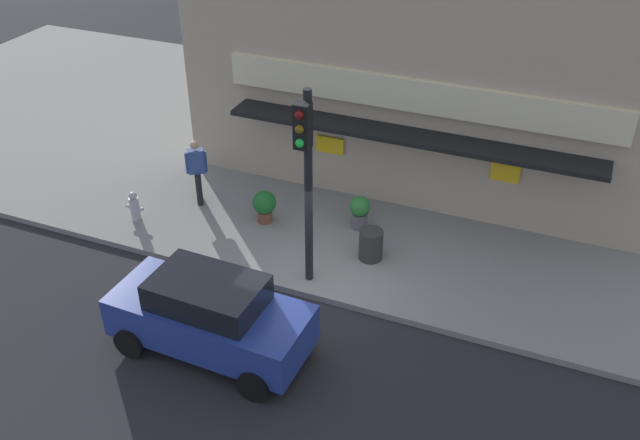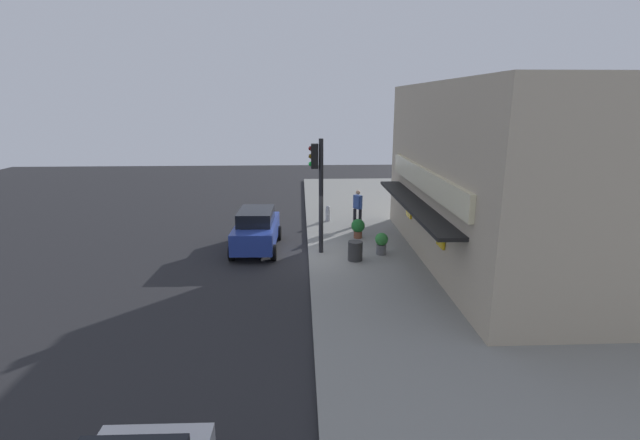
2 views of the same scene
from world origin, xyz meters
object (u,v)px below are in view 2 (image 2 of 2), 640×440
at_px(fire_hydrant, 328,213).
at_px(potted_plant_by_window, 381,242).
at_px(traffic_light, 318,181).
at_px(potted_plant_by_doorway, 358,227).
at_px(parked_car_blue, 256,229).
at_px(trash_can, 355,251).
at_px(pedestrian, 358,206).

height_order(fire_hydrant, potted_plant_by_window, potted_plant_by_window).
height_order(traffic_light, fire_hydrant, traffic_light).
relative_size(fire_hydrant, potted_plant_by_doorway, 0.92).
relative_size(fire_hydrant, parked_car_blue, 0.20).
bearing_deg(potted_plant_by_window, trash_can, -59.02).
height_order(potted_plant_by_doorway, parked_car_blue, parked_car_blue).
bearing_deg(fire_hydrant, potted_plant_by_window, 18.54).
bearing_deg(parked_car_blue, traffic_light, 69.19).
xyz_separation_m(trash_can, parked_car_blue, (-2.01, -3.97, 0.35)).
bearing_deg(potted_plant_by_doorway, parked_car_blue, -77.33).
xyz_separation_m(potted_plant_by_doorway, parked_car_blue, (1.00, -4.44, 0.23)).
relative_size(traffic_light, trash_can, 6.09).
xyz_separation_m(pedestrian, potted_plant_by_doorway, (2.05, -0.22, -0.49)).
xyz_separation_m(traffic_light, potted_plant_by_doorway, (-1.98, 1.87, -2.46)).
distance_m(fire_hydrant, parked_car_blue, 5.27).
bearing_deg(pedestrian, traffic_light, -27.43).
height_order(traffic_light, trash_can, traffic_light).
bearing_deg(fire_hydrant, pedestrian, 52.46).
distance_m(traffic_light, potted_plant_by_window, 3.54).
height_order(traffic_light, potted_plant_by_window, traffic_light).
relative_size(potted_plant_by_doorway, potted_plant_by_window, 0.98).
relative_size(pedestrian, parked_car_blue, 0.44).
height_order(trash_can, pedestrian, pedestrian).
height_order(traffic_light, pedestrian, traffic_light).
height_order(potted_plant_by_window, parked_car_blue, parked_car_blue).
relative_size(trash_can, pedestrian, 0.42).
bearing_deg(traffic_light, parked_car_blue, -110.81).
relative_size(potted_plant_by_doorway, parked_car_blue, 0.22).
xyz_separation_m(fire_hydrant, potted_plant_by_window, (5.45, 1.83, 0.11)).
xyz_separation_m(traffic_light, pedestrian, (-4.03, 2.09, -1.97)).
relative_size(fire_hydrant, trash_can, 1.06).
height_order(pedestrian, potted_plant_by_doorway, pedestrian).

